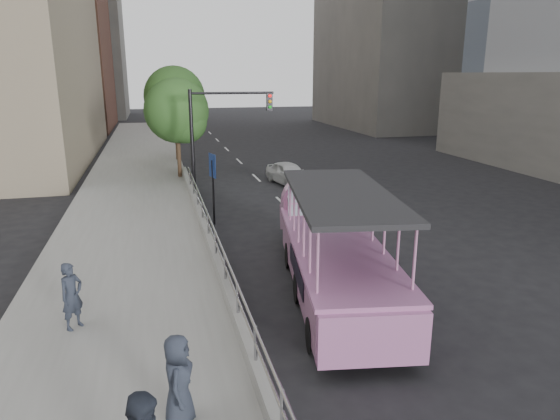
# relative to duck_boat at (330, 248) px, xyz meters

# --- Properties ---
(ground) EXTENTS (160.00, 160.00, 0.00)m
(ground) POSITION_rel_duck_boat_xyz_m (0.06, -0.37, -1.14)
(ground) COLOR black
(sidewalk) EXTENTS (5.50, 80.00, 0.30)m
(sidewalk) POSITION_rel_duck_boat_xyz_m (-5.69, 9.63, -0.99)
(sidewalk) COLOR #999994
(sidewalk) RESTS_ON ground
(kerb_wall) EXTENTS (0.24, 30.00, 0.36)m
(kerb_wall) POSITION_rel_duck_boat_xyz_m (-3.06, 1.63, -0.66)
(kerb_wall) COLOR #9C9C97
(kerb_wall) RESTS_ON sidewalk
(guardrail) EXTENTS (0.07, 22.00, 0.71)m
(guardrail) POSITION_rel_duck_boat_xyz_m (-3.06, 1.63, 0.00)
(guardrail) COLOR #9D9DA1
(guardrail) RESTS_ON kerb_wall
(duck_boat) EXTENTS (3.69, 9.47, 3.07)m
(duck_boat) POSITION_rel_duck_boat_xyz_m (0.00, 0.00, 0.00)
(duck_boat) COLOR black
(duck_boat) RESTS_ON ground
(car) EXTENTS (2.14, 3.79, 1.22)m
(car) POSITION_rel_duck_boat_xyz_m (2.45, 13.52, -0.53)
(car) COLOR silver
(car) RESTS_ON ground
(pedestrian_near) EXTENTS (0.66, 0.68, 1.56)m
(pedestrian_near) POSITION_rel_duck_boat_xyz_m (-6.67, -1.48, -0.06)
(pedestrian_near) COLOR #282E3B
(pedestrian_near) RESTS_ON sidewalk
(pedestrian_far) EXTENTS (0.66, 0.86, 1.58)m
(pedestrian_far) POSITION_rel_duck_boat_xyz_m (-4.53, -5.33, -0.05)
(pedestrian_far) COLOR #282E3B
(pedestrian_far) RESTS_ON sidewalk
(parking_sign) EXTENTS (0.19, 0.63, 2.88)m
(parking_sign) POSITION_rel_duck_boat_xyz_m (-2.48, 6.85, 0.66)
(parking_sign) COLOR black
(parking_sign) RESTS_ON ground
(traffic_signal) EXTENTS (4.20, 0.32, 5.20)m
(traffic_signal) POSITION_rel_duck_boat_xyz_m (-1.64, 12.13, 2.36)
(traffic_signal) COLOR black
(traffic_signal) RESTS_ON ground
(street_tree_near) EXTENTS (3.52, 3.52, 5.72)m
(street_tree_near) POSITION_rel_duck_boat_xyz_m (-3.24, 15.56, 2.68)
(street_tree_near) COLOR #3E291C
(street_tree_near) RESTS_ON ground
(street_tree_far) EXTENTS (3.97, 3.97, 6.45)m
(street_tree_far) POSITION_rel_duck_boat_xyz_m (-3.04, 21.56, 3.17)
(street_tree_far) COLOR #3E291C
(street_tree_far) RESTS_ON ground
(midrise_brick) EXTENTS (18.00, 16.00, 26.00)m
(midrise_brick) POSITION_rel_duck_boat_xyz_m (-17.94, 47.63, 11.86)
(midrise_brick) COLOR brown
(midrise_brick) RESTS_ON ground
(midrise_stone_b) EXTENTS (16.00, 14.00, 20.00)m
(midrise_stone_b) POSITION_rel_duck_boat_xyz_m (-15.94, 63.63, 8.86)
(midrise_stone_b) COLOR gray
(midrise_stone_b) RESTS_ON ground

